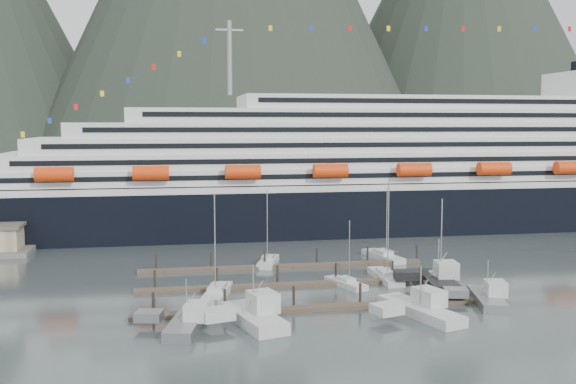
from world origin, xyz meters
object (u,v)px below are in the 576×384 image
sailboat_f (268,262)px  sailboat_g (383,257)px  sailboat_b (217,294)px  trawler_b (252,316)px  sailboat_c (346,284)px  sailboat_d (385,277)px  trawler_c (419,309)px  sailboat_h (439,281)px  trawler_a (186,321)px  cruise_ship (403,176)px  trawler_e (437,280)px  trawler_d (486,297)px

sailboat_f → sailboat_g: 20.92m
sailboat_b → trawler_b: 13.87m
sailboat_c → sailboat_d: sailboat_d is taller
sailboat_f → trawler_c: 36.86m
sailboat_h → trawler_c: bearing=157.0°
sailboat_g → trawler_a: size_ratio=1.10×
trawler_b → trawler_c: trawler_b is taller
cruise_ship → sailboat_b: cruise_ship is taller
sailboat_d → trawler_e: bearing=-131.3°
sailboat_b → sailboat_f: (10.32, 20.22, -0.01)m
sailboat_g → trawler_d: (4.09, -31.15, 0.43)m
sailboat_h → trawler_d: size_ratio=1.18×
trawler_c → trawler_d: size_ratio=1.22×
sailboat_c → trawler_b: size_ratio=0.80×
cruise_ship → trawler_e: (-14.85, -55.90, -11.06)m
sailboat_f → trawler_d: bearing=-123.0°
sailboat_c → trawler_a: size_ratio=0.84×
sailboat_h → trawler_e: size_ratio=1.08×
sailboat_d → sailboat_g: (4.75, 15.40, -0.01)m
sailboat_d → trawler_e: (6.13, -5.54, 0.54)m
sailboat_d → trawler_e: 8.28m
sailboat_g → trawler_b: 44.52m
sailboat_c → sailboat_f: 19.59m
sailboat_d → trawler_c: bearing=174.5°
trawler_d → sailboat_g: bearing=21.8°
sailboat_b → trawler_a: bearing=175.5°
trawler_d → sailboat_f: bearing=53.9°
sailboat_h → trawler_d: 11.84m
cruise_ship → sailboat_c: (-28.12, -53.29, -11.66)m
cruise_ship → sailboat_b: (-47.46, -56.12, -11.60)m
sailboat_c → sailboat_d: size_ratio=0.64×
sailboat_b → trawler_e: size_ratio=1.19×
sailboat_h → trawler_b: size_ratio=1.05×
cruise_ship → sailboat_g: 40.25m
sailboat_c → cruise_ship: bearing=-48.4°
sailboat_h → trawler_b: bearing=124.2°
trawler_a → sailboat_b: bearing=-5.8°
cruise_ship → trawler_b: size_ratio=16.29×
sailboat_g → trawler_e: size_ratio=1.07×
sailboat_d → trawler_c: size_ratio=1.15×
trawler_c → sailboat_f: bearing=4.8°
trawler_b → trawler_e: 32.39m
sailboat_h → sailboat_f: bearing=58.9°
sailboat_g → trawler_a: 50.16m
trawler_b → trawler_c: 21.07m
trawler_a → trawler_c: (29.07, -0.08, 0.04)m
sailboat_d → trawler_b: sailboat_d is taller
sailboat_c → trawler_a: sailboat_c is taller
sailboat_g → sailboat_h: sailboat_h is taller
cruise_ship → trawler_b: (-44.21, -69.59, -11.05)m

